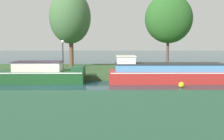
{
  "coord_description": "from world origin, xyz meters",
  "views": [
    {
      "loc": [
        3.34,
        -18.18,
        3.06
      ],
      "look_at": [
        3.54,
        1.2,
        0.9
      ],
      "focal_mm": 43.49,
      "sensor_mm": 36.0,
      "label": 1
    }
  ],
  "objects": [
    {
      "name": "channel_buoy",
      "position": [
        7.98,
        -1.02,
        0.18
      ],
      "size": [
        0.37,
        0.37,
        0.37
      ],
      "primitive_type": "sphere",
      "color": "yellow",
      "rests_on": "ground_plane"
    },
    {
      "name": "mooring_post_near",
      "position": [
        -2.29,
        2.5,
        0.81
      ],
      "size": [
        0.16,
        0.16,
        0.82
      ],
      "primitive_type": "cylinder",
      "color": "brown",
      "rests_on": "riverbank_far"
    },
    {
      "name": "willow_tree_left",
      "position": [
        -0.34,
        7.83,
        5.17
      ],
      "size": [
        3.9,
        4.29,
        7.28
      ],
      "color": "brown",
      "rests_on": "riverbank_far"
    },
    {
      "name": "mooring_post_far",
      "position": [
        7.73,
        2.5,
        0.72
      ],
      "size": [
        0.16,
        0.16,
        0.63
      ],
      "primitive_type": "cylinder",
      "color": "#43422A",
      "rests_on": "riverbank_far"
    },
    {
      "name": "willow_tree_centre",
      "position": [
        9.29,
        9.17,
        5.16
      ],
      "size": [
        4.78,
        3.47,
        7.21
      ],
      "color": "brown",
      "rests_on": "riverbank_far"
    },
    {
      "name": "riverbank_near",
      "position": [
        0.0,
        -9.0,
        0.2
      ],
      "size": [
        72.0,
        10.0,
        0.4
      ],
      "primitive_type": "cube",
      "color": "#285239",
      "rests_on": "ground_plane"
    },
    {
      "name": "lamp_post",
      "position": [
        -0.32,
        3.24,
        2.09
      ],
      "size": [
        0.24,
        0.24,
        2.65
      ],
      "color": "#333338",
      "rests_on": "riverbank_far"
    },
    {
      "name": "riverbank_far",
      "position": [
        0.0,
        7.0,
        0.2
      ],
      "size": [
        72.0,
        10.0,
        0.4
      ],
      "primitive_type": "cube",
      "color": "#34552D",
      "rests_on": "ground_plane"
    },
    {
      "name": "ground_plane",
      "position": [
        0.0,
        0.0,
        0.0
      ],
      "size": [
        120.0,
        120.0,
        0.0
      ],
      "primitive_type": "plane",
      "color": "#1C3C45"
    },
    {
      "name": "red_barge",
      "position": [
        8.2,
        1.2,
        0.66
      ],
      "size": [
        10.32,
        2.4,
        1.93
      ],
      "color": "#B22824",
      "rests_on": "ground_plane"
    },
    {
      "name": "forest_narrowboat",
      "position": [
        -1.41,
        1.2,
        0.64
      ],
      "size": [
        5.92,
        2.23,
        1.53
      ],
      "color": "#18461F",
      "rests_on": "ground_plane"
    }
  ]
}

